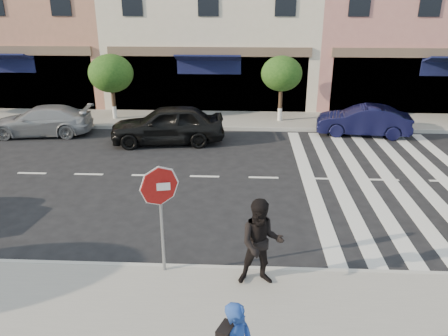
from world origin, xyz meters
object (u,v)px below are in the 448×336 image
stop_sign (160,196)px  car_far_mid (168,124)px  car_far_right (363,121)px  car_far_left (41,121)px  walker (261,243)px

stop_sign → car_far_mid: stop_sign is taller
car_far_mid → car_far_right: size_ratio=1.17×
car_far_left → walker: bearing=35.0°
stop_sign → car_far_left: size_ratio=0.56×
car_far_mid → car_far_left: bearing=-105.7°
stop_sign → car_far_right: size_ratio=0.61×
walker → stop_sign: bearing=167.2°
car_far_left → car_far_right: car_far_right is taller
stop_sign → car_far_left: stop_sign is taller
walker → car_far_mid: 10.24m
car_far_left → car_far_mid: (5.72, -0.84, 0.16)m
stop_sign → car_far_mid: (-1.48, 9.27, -1.13)m
walker → car_far_left: walker is taller
stop_sign → car_far_mid: 9.45m
walker → car_far_left: size_ratio=0.43×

